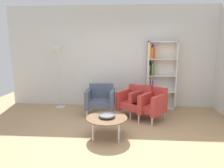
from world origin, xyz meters
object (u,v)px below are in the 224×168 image
at_px(decorative_bowl, 107,116).
at_px(armchair_near_window, 101,99).
at_px(armchair_spare_guest, 136,101).
at_px(armchair_by_bookshelf, 149,103).
at_px(bookshelf_tall, 158,76).
at_px(coffee_table_low, 107,119).
at_px(floor_lamp_torchiere, 58,58).

bearing_deg(decorative_bowl, armchair_near_window, 102.21).
height_order(armchair_spare_guest, armchair_by_bookshelf, same).
relative_size(decorative_bowl, armchair_by_bookshelf, 0.34).
distance_m(decorative_bowl, armchair_spare_guest, 1.33).
height_order(bookshelf_tall, armchair_near_window, bookshelf_tall).
bearing_deg(armchair_by_bookshelf, armchair_spare_guest, -162.93).
distance_m(decorative_bowl, armchair_near_window, 1.36).
bearing_deg(bookshelf_tall, decorative_bowl, -122.57).
distance_m(armchair_spare_guest, armchair_near_window, 0.92).
bearing_deg(armchair_spare_guest, decorative_bowl, -83.47).
relative_size(coffee_table_low, armchair_spare_guest, 0.85).
distance_m(armchair_spare_guest, armchair_by_bookshelf, 0.35).
height_order(decorative_bowl, armchair_by_bookshelf, armchair_by_bookshelf).
bearing_deg(coffee_table_low, floor_lamp_torchiere, 129.73).
height_order(coffee_table_low, decorative_bowl, decorative_bowl).
height_order(bookshelf_tall, armchair_spare_guest, bookshelf_tall).
relative_size(decorative_bowl, floor_lamp_torchiere, 0.18).
distance_m(coffee_table_low, armchair_near_window, 1.36).
bearing_deg(bookshelf_tall, floor_lamp_torchiere, -176.89).
height_order(coffee_table_low, armchair_spare_guest, armchair_spare_guest).
height_order(decorative_bowl, armchair_spare_guest, armchair_spare_guest).
xyz_separation_m(coffee_table_low, armchair_by_bookshelf, (0.94, 1.05, 0.04)).
bearing_deg(floor_lamp_torchiere, armchair_by_bookshelf, -17.75).
distance_m(bookshelf_tall, armchair_near_window, 1.78).
distance_m(armchair_near_window, armchair_by_bookshelf, 1.26).
xyz_separation_m(bookshelf_tall, decorative_bowl, (-1.27, -1.99, -0.50)).
xyz_separation_m(decorative_bowl, armchair_spare_guest, (0.62, 1.18, -0.02)).
relative_size(armchair_by_bookshelf, floor_lamp_torchiere, 0.55).
bearing_deg(coffee_table_low, decorative_bowl, 135.00).
bearing_deg(armchair_by_bookshelf, armchair_near_window, -154.04).
height_order(bookshelf_tall, coffee_table_low, bookshelf_tall).
bearing_deg(armchair_spare_guest, armchair_by_bookshelf, 12.78).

